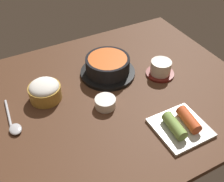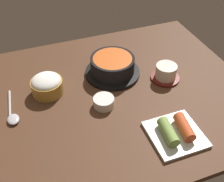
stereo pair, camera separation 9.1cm
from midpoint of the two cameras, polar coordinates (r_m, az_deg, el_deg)
The scene contains 7 objects.
dining_table at distance 94.30cm, azimuth 1.19°, elevation -1.47°, with size 100.00×76.00×2.00cm, color #4C2D1C.
stone_pot at distance 100.64cm, azimuth 2.69°, elevation 4.95°, with size 19.88×19.88×6.95cm.
rice_bowl at distance 94.16cm, azimuth -10.49°, elevation 1.18°, with size 10.58×10.58×6.70cm.
tea_cup_with_saucer at distance 101.52cm, azimuth 13.45°, elevation 3.55°, with size 10.30×10.30×5.69cm.
banchan_cup_center at distance 88.94cm, azimuth 1.22°, elevation -2.32°, with size 6.75×6.75×3.13cm.
kimchi_plate at distance 83.66cm, azimuth 15.96°, elevation -8.20°, with size 14.86×14.86×4.41cm.
spoon at distance 90.18cm, azimuth -17.01°, elevation -4.84°, with size 3.60×16.42×1.35cm.
Camera 2 is at (-21.63, -65.89, 65.25)cm, focal length 44.84 mm.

